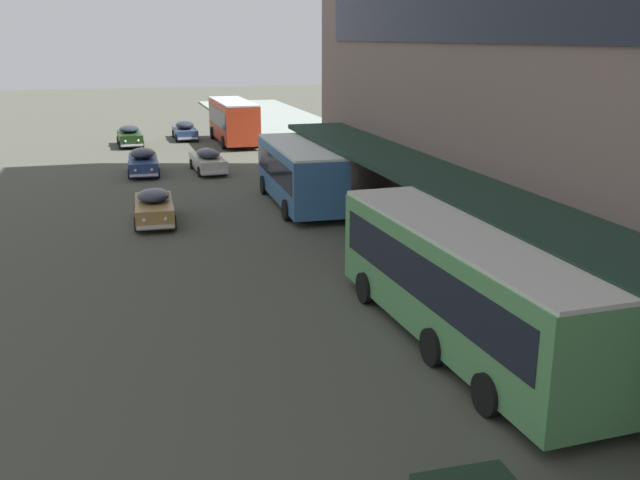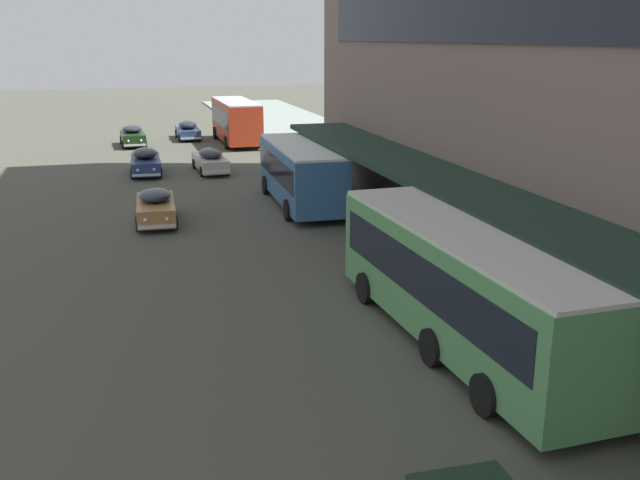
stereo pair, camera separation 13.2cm
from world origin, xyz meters
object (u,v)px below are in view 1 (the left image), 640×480
at_px(pedestrian_at_kerb, 627,328).
at_px(sedan_trailing_near, 143,162).
at_px(transit_bus_kerbside_rear, 299,171).
at_px(sedan_oncoming_front, 154,207).
at_px(sedan_oncoming_rear, 208,160).
at_px(transit_bus_kerbside_far, 462,281).
at_px(sedan_second_near, 185,130).
at_px(transit_bus_kerbside_front, 233,119).
at_px(fire_hydrant, 477,269).
at_px(sedan_lead_mid, 130,136).

bearing_deg(pedestrian_at_kerb, sedan_trailing_near, 108.49).
relative_size(transit_bus_kerbside_rear, sedan_trailing_near, 1.99).
bearing_deg(sedan_oncoming_front, sedan_oncoming_rear, 71.32).
xyz_separation_m(transit_bus_kerbside_rear, sedan_oncoming_front, (-7.31, -1.51, -1.02)).
bearing_deg(sedan_oncoming_front, transit_bus_kerbside_rear, 11.70).
relative_size(transit_bus_kerbside_far, sedan_second_near, 2.43).
relative_size(transit_bus_kerbside_far, sedan_trailing_near, 2.46).
xyz_separation_m(transit_bus_kerbside_front, sedan_second_near, (-3.52, 3.49, -1.18)).
bearing_deg(transit_bus_kerbside_front, sedan_second_near, 135.22).
xyz_separation_m(transit_bus_kerbside_front, sedan_oncoming_rear, (-3.66, -12.01, -1.18)).
height_order(sedan_second_near, sedan_oncoming_front, sedan_second_near).
bearing_deg(sedan_oncoming_front, transit_bus_kerbside_far, -65.95).
relative_size(transit_bus_kerbside_far, sedan_oncoming_front, 2.53).
height_order(pedestrian_at_kerb, fire_hydrant, pedestrian_at_kerb).
xyz_separation_m(sedan_oncoming_rear, sedan_oncoming_front, (-4.07, -12.04, 0.00)).
xyz_separation_m(transit_bus_kerbside_rear, pedestrian_at_kerb, (3.25, -20.35, -0.60)).
xyz_separation_m(sedan_oncoming_front, fire_hydrant, (10.24, -11.65, -0.26)).
relative_size(transit_bus_kerbside_front, sedan_lead_mid, 2.04).
distance_m(transit_bus_kerbside_rear, sedan_lead_mid, 24.59).
relative_size(sedan_oncoming_rear, fire_hydrant, 7.04).
bearing_deg(sedan_lead_mid, transit_bus_kerbside_front, -5.79).
relative_size(sedan_lead_mid, pedestrian_at_kerb, 2.40).
bearing_deg(sedan_trailing_near, transit_bus_kerbside_front, 56.73).
xyz_separation_m(sedan_trailing_near, pedestrian_at_kerb, (10.46, -31.27, 0.39)).
height_order(transit_bus_kerbside_rear, sedan_oncoming_rear, transit_bus_kerbside_rear).
xyz_separation_m(transit_bus_kerbside_front, sedan_lead_mid, (-8.05, 0.82, -1.15)).
xyz_separation_m(sedan_trailing_near, sedan_oncoming_rear, (3.97, -0.39, -0.03)).
distance_m(sedan_lead_mid, fire_hydrant, 38.01).
distance_m(transit_bus_kerbside_rear, sedan_oncoming_rear, 11.06).
distance_m(transit_bus_kerbside_front, sedan_trailing_near, 13.94).
height_order(sedan_lead_mid, pedestrian_at_kerb, pedestrian_at_kerb).
bearing_deg(transit_bus_kerbside_far, fire_hydrant, 56.84).
xyz_separation_m(transit_bus_kerbside_rear, sedan_second_near, (-3.10, 26.03, -1.02)).
bearing_deg(transit_bus_kerbside_far, sedan_oncoming_rear, 96.40).
bearing_deg(transit_bus_kerbside_rear, pedestrian_at_kerb, -80.91).
bearing_deg(sedan_lead_mid, transit_bus_kerbside_rear, -71.91).
distance_m(transit_bus_kerbside_front, fire_hydrant, 35.81).
distance_m(transit_bus_kerbside_front, sedan_lead_mid, 8.17).
bearing_deg(fire_hydrant, transit_bus_kerbside_far, -123.16).
bearing_deg(sedan_lead_mid, fire_hydrant, -73.87).
bearing_deg(transit_bus_kerbside_front, sedan_trailing_near, -123.27).
distance_m(sedan_second_near, pedestrian_at_kerb, 46.81).
distance_m(sedan_oncoming_rear, fire_hydrant, 24.48).
relative_size(transit_bus_kerbside_rear, fire_hydrant, 13.35).
distance_m(transit_bus_kerbside_far, sedan_oncoming_rear, 28.47).
xyz_separation_m(sedan_oncoming_rear, pedestrian_at_kerb, (6.49, -30.87, 0.42)).
xyz_separation_m(transit_bus_kerbside_front, pedestrian_at_kerb, (2.83, -42.89, -0.76)).
relative_size(transit_bus_kerbside_rear, transit_bus_kerbside_far, 0.81).
distance_m(sedan_second_near, sedan_lead_mid, 5.26).
bearing_deg(sedan_second_near, pedestrian_at_kerb, -82.20).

